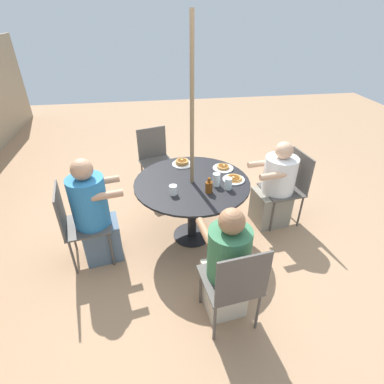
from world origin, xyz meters
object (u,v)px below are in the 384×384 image
(patio_chair_west, at_px, (289,184))
(patio_chair_south, at_px, (235,282))
(pancake_plate_a, at_px, (234,179))
(drinking_glass_b, at_px, (228,184))
(patio_chair_north, at_px, (155,157))
(diner_east, at_px, (95,216))
(pancake_plate_b, at_px, (182,163))
(coffee_cup, at_px, (173,190))
(diner_south, at_px, (226,267))
(drinking_glass_a, at_px, (216,180))
(syrup_bottle, at_px, (209,187))
(patio_table, at_px, (192,191))
(diner_west, at_px, (275,189))
(patio_chair_east, at_px, (77,221))
(pancake_plate_c, at_px, (223,168))

(patio_chair_west, bearing_deg, patio_chair_south, 134.98)
(patio_chair_south, xyz_separation_m, patio_chair_west, (1.36, -1.04, 0.00))
(pancake_plate_a, relative_size, drinking_glass_b, 1.93)
(patio_chair_north, relative_size, diner_east, 0.77)
(pancake_plate_b, bearing_deg, coffee_cup, 165.44)
(diner_south, height_order, drinking_glass_a, diner_south)
(patio_chair_north, bearing_deg, diner_south, 85.64)
(patio_chair_west, relative_size, drinking_glass_a, 6.64)
(syrup_bottle, bearing_deg, patio_table, 30.92)
(patio_table, height_order, pancake_plate_b, pancake_plate_b)
(pancake_plate_b, bearing_deg, patio_chair_south, -172.34)
(diner_west, xyz_separation_m, pancake_plate_a, (-0.17, 0.58, 0.28))
(diner_west, xyz_separation_m, coffee_cup, (-0.35, 1.25, 0.31))
(syrup_bottle, bearing_deg, patio_chair_north, 19.48)
(diner_west, bearing_deg, patio_chair_west, -90.00)
(diner_east, bearing_deg, drinking_glass_a, 83.14)
(patio_chair_north, xyz_separation_m, coffee_cup, (-1.38, -0.13, 0.28))
(drinking_glass_b, bearing_deg, diner_west, -63.95)
(drinking_glass_b, bearing_deg, patio_table, 60.40)
(patio_table, bearing_deg, patio_chair_east, 100.40)
(diner_east, height_order, drinking_glass_b, diner_east)
(patio_chair_east, relative_size, patio_chair_south, 1.00)
(diner_west, height_order, drinking_glass_a, diner_west)
(diner_south, bearing_deg, drinking_glass_a, 76.11)
(pancake_plate_b, relative_size, coffee_cup, 2.39)
(patio_chair_north, distance_m, patio_chair_south, 2.42)
(patio_table, relative_size, drinking_glass_b, 10.14)
(patio_table, distance_m, patio_chair_west, 1.22)
(patio_chair_south, relative_size, coffee_cup, 9.16)
(diner_east, bearing_deg, coffee_cup, 77.37)
(patio_chair_north, xyz_separation_m, drinking_glass_b, (-1.36, -0.70, 0.29))
(pancake_plate_a, xyz_separation_m, syrup_bottle, (-0.19, 0.31, 0.05))
(patio_chair_south, bearing_deg, pancake_plate_b, 90.13)
(diner_west, bearing_deg, patio_chair_north, 45.82)
(syrup_bottle, relative_size, drinking_glass_b, 1.32)
(diner_west, distance_m, pancake_plate_a, 0.66)
(pancake_plate_b, height_order, drinking_glass_a, drinking_glass_a)
(syrup_bottle, height_order, drinking_glass_a, syrup_bottle)
(diner_south, distance_m, diner_west, 1.46)
(patio_chair_west, distance_m, diner_west, 0.18)
(patio_chair_east, xyz_separation_m, syrup_bottle, (-0.01, -1.33, 0.29))
(coffee_cup, bearing_deg, syrup_bottle, -91.51)
(patio_chair_north, relative_size, pancake_plate_c, 3.83)
(patio_chair_south, relative_size, drinking_glass_a, 6.64)
(diner_west, xyz_separation_m, drinking_glass_a, (-0.25, 0.79, 0.33))
(coffee_cup, bearing_deg, patio_chair_west, -75.11)
(diner_east, xyz_separation_m, pancake_plate_a, (0.15, -1.47, 0.22))
(patio_table, distance_m, pancake_plate_b, 0.44)
(drinking_glass_b, bearing_deg, coffee_cup, 92.28)
(patio_table, relative_size, patio_chair_west, 1.38)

